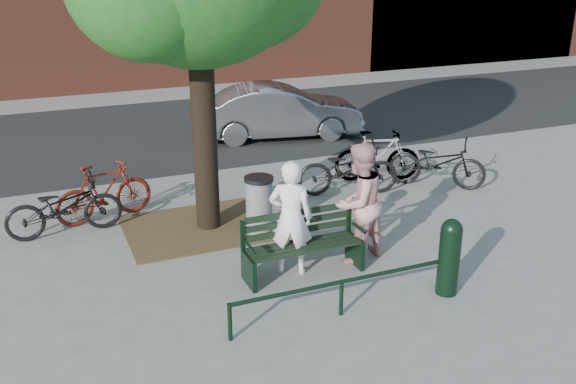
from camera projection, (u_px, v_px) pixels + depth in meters
name	position (u px, v px, depth m)	size (l,w,h in m)	color
ground	(303.00, 274.00, 9.36)	(90.00, 90.00, 0.00)	gray
dirt_pit	(197.00, 228.00, 10.90)	(2.40, 2.00, 0.02)	brown
road	(172.00, 131.00, 16.70)	(40.00, 7.00, 0.01)	black
park_bench	(302.00, 242.00, 9.26)	(1.74, 0.54, 0.97)	black
guard_railing	(342.00, 287.00, 8.19)	(3.06, 0.06, 0.51)	black
person_left	(291.00, 218.00, 9.14)	(0.62, 0.41, 1.71)	white
person_right	(358.00, 203.00, 9.51)	(0.89, 0.70, 1.84)	#D59492
bollard	(449.00, 254.00, 8.65)	(0.29, 0.29, 1.10)	black
litter_bin	(259.00, 205.00, 10.56)	(0.48, 0.48, 0.99)	gray
bicycle_a	(64.00, 207.00, 10.50)	(0.65, 1.86, 0.98)	black
bicycle_b	(104.00, 192.00, 11.07)	(0.49, 1.72, 1.04)	#58160C
bicycle_c	(348.00, 169.00, 12.25)	(0.67, 1.93, 1.02)	black
bicycle_d	(377.00, 156.00, 12.98)	(0.49, 1.74, 1.05)	gray
bicycle_e	(437.00, 163.00, 12.65)	(0.66, 1.89, 0.99)	black
parked_car	(280.00, 112.00, 15.91)	(1.40, 4.02, 1.33)	slate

